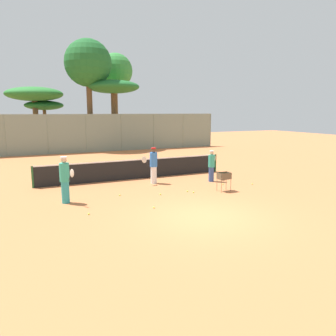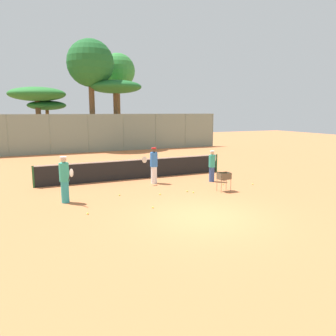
% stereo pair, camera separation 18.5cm
% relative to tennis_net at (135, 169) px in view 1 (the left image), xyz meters
% --- Properties ---
extents(ground_plane, '(80.00, 80.00, 0.00)m').
position_rel_tennis_net_xyz_m(ground_plane, '(0.00, -7.21, -0.56)').
color(ground_plane, '#C67242').
extents(tennis_net, '(10.40, 0.10, 1.07)m').
position_rel_tennis_net_xyz_m(tennis_net, '(0.00, 0.00, 0.00)').
color(tennis_net, '#26592D').
rests_on(tennis_net, ground_plane).
extents(back_fence, '(25.94, 0.08, 3.39)m').
position_rel_tennis_net_xyz_m(back_fence, '(0.00, 12.85, 1.14)').
color(back_fence, gray).
rests_on(back_fence, ground_plane).
extents(tree_0, '(3.69, 3.69, 4.67)m').
position_rel_tennis_net_xyz_m(tree_0, '(-2.92, 18.28, 3.57)').
color(tree_0, brown).
rests_on(tree_0, ground_plane).
extents(tree_1, '(5.24, 5.24, 5.89)m').
position_rel_tennis_net_xyz_m(tree_1, '(-3.80, 17.29, 4.58)').
color(tree_1, brown).
rests_on(tree_1, ground_plane).
extents(tree_2, '(4.29, 4.29, 10.12)m').
position_rel_tennis_net_xyz_m(tree_2, '(0.79, 14.70, 7.32)').
color(tree_2, brown).
rests_on(tree_2, ground_plane).
extents(tree_3, '(3.63, 3.63, 9.72)m').
position_rel_tennis_net_xyz_m(tree_3, '(4.48, 18.57, 7.28)').
color(tree_3, brown).
rests_on(tree_3, ground_plane).
extents(tree_4, '(5.02, 5.02, 6.57)m').
position_rel_tennis_net_xyz_m(tree_4, '(3.09, 14.77, 5.27)').
color(tree_4, brown).
rests_on(tree_4, ground_plane).
extents(player_white_outfit, '(0.49, 0.90, 1.87)m').
position_rel_tennis_net_xyz_m(player_white_outfit, '(-4.10, -3.31, 0.41)').
color(player_white_outfit, teal).
rests_on(player_white_outfit, ground_plane).
extents(player_red_cap, '(0.73, 0.63, 1.62)m').
position_rel_tennis_net_xyz_m(player_red_cap, '(3.39, -2.30, 0.28)').
color(player_red_cap, '#334C8C').
rests_on(player_red_cap, ground_plane).
extents(player_yellow_shirt, '(0.93, 0.38, 1.83)m').
position_rel_tennis_net_xyz_m(player_yellow_shirt, '(0.47, -1.45, 0.39)').
color(player_yellow_shirt, white).
rests_on(player_yellow_shirt, ground_plane).
extents(ball_cart, '(0.56, 0.41, 0.87)m').
position_rel_tennis_net_xyz_m(ball_cart, '(2.76, -4.34, 0.08)').
color(ball_cart, brown).
rests_on(ball_cart, ground_plane).
extents(tennis_ball_0, '(0.07, 0.07, 0.07)m').
position_rel_tennis_net_xyz_m(tennis_ball_0, '(1.17, -3.77, -0.53)').
color(tennis_ball_0, '#D1E54C').
rests_on(tennis_ball_0, ground_plane).
extents(tennis_ball_1, '(0.07, 0.07, 0.07)m').
position_rel_tennis_net_xyz_m(tennis_ball_1, '(3.49, -3.21, -0.53)').
color(tennis_ball_1, '#D1E54C').
rests_on(tennis_ball_1, ground_plane).
extents(tennis_ball_2, '(0.07, 0.07, 0.07)m').
position_rel_tennis_net_xyz_m(tennis_ball_2, '(-1.83, -3.16, -0.53)').
color(tennis_ball_2, '#D1E54C').
rests_on(tennis_ball_2, ground_plane).
extents(tennis_ball_3, '(0.07, 0.07, 0.07)m').
position_rel_tennis_net_xyz_m(tennis_ball_3, '(-3.60, -5.24, -0.53)').
color(tennis_ball_3, '#D1E54C').
rests_on(tennis_ball_3, ground_plane).
extents(tennis_ball_4, '(0.07, 0.07, 0.07)m').
position_rel_tennis_net_xyz_m(tennis_ball_4, '(4.84, -3.82, -0.53)').
color(tennis_ball_4, '#D1E54C').
rests_on(tennis_ball_4, ground_plane).
extents(tennis_ball_5, '(0.07, 0.07, 0.07)m').
position_rel_tennis_net_xyz_m(tennis_ball_5, '(1.33, -4.06, -0.53)').
color(tennis_ball_5, '#D1E54C').
rests_on(tennis_ball_5, ground_plane).
extents(tennis_ball_6, '(0.07, 0.07, 0.07)m').
position_rel_tennis_net_xyz_m(tennis_ball_6, '(-0.17, -3.75, -0.53)').
color(tennis_ball_6, '#D1E54C').
rests_on(tennis_ball_6, ground_plane).
extents(tennis_ball_7, '(0.07, 0.07, 0.07)m').
position_rel_tennis_net_xyz_m(tennis_ball_7, '(-1.20, -5.49, -0.53)').
color(tennis_ball_7, '#D1E54C').
rests_on(tennis_ball_7, ground_plane).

